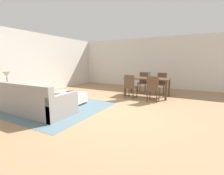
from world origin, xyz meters
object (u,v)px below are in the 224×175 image
(table_lamp, at_px, (7,75))
(book_on_ottoman, at_px, (71,91))
(side_table, at_px, (8,91))
(dining_table, at_px, (147,80))
(dining_chair_far_right, at_px, (161,82))
(vase_centerpiece, at_px, (149,75))
(dining_chair_near_left, at_px, (130,85))
(dining_chair_far_left, at_px, (143,81))
(dining_chair_near_right, at_px, (153,87))
(couch, at_px, (34,102))
(ottoman_table, at_px, (70,97))

(table_lamp, bearing_deg, book_on_ottoman, 36.66)
(side_table, xyz_separation_m, table_lamp, (0.00, 0.00, 0.54))
(book_on_ottoman, bearing_deg, dining_table, 48.23)
(dining_table, xyz_separation_m, dining_chair_far_right, (0.41, 0.82, -0.15))
(vase_centerpiece, bearing_deg, side_table, -136.92)
(dining_chair_near_left, height_order, dining_chair_far_right, same)
(table_lamp, xyz_separation_m, vase_centerpiece, (3.71, 3.47, -0.11))
(dining_chair_far_right, distance_m, book_on_ottoman, 3.96)
(dining_chair_near_left, xyz_separation_m, dining_chair_far_left, (0.02, 1.58, 0.00))
(dining_chair_far_left, bearing_deg, side_table, -126.93)
(dining_table, relative_size, dining_chair_near_right, 1.91)
(side_table, height_order, dining_chair_far_right, dining_chair_far_right)
(couch, height_order, table_lamp, table_lamp)
(ottoman_table, bearing_deg, table_lamp, -145.38)
(side_table, relative_size, dining_chair_near_right, 0.64)
(couch, height_order, dining_chair_near_right, dining_chair_near_right)
(dining_table, relative_size, vase_centerpiece, 7.06)
(couch, relative_size, table_lamp, 4.29)
(ottoman_table, distance_m, book_on_ottoman, 0.20)
(ottoman_table, height_order, dining_chair_far_left, dining_chair_far_left)
(dining_chair_far_left, bearing_deg, dining_chair_near_right, -62.39)
(dining_chair_near_right, xyz_separation_m, vase_centerpiece, (-0.36, 0.83, 0.36))
(couch, relative_size, dining_chair_far_left, 2.45)
(dining_chair_near_left, height_order, dining_chair_near_right, same)
(dining_chair_near_left, xyz_separation_m, dining_chair_far_right, (0.85, 1.59, 0.00))
(couch, distance_m, ottoman_table, 1.23)
(dining_chair_near_left, bearing_deg, dining_chair_near_right, -3.59)
(table_lamp, bearing_deg, dining_chair_near_left, 40.18)
(table_lamp, relative_size, dining_chair_far_right, 0.57)
(dining_chair_near_left, bearing_deg, dining_chair_far_left, 89.18)
(couch, distance_m, dining_table, 4.21)
(couch, distance_m, book_on_ottoman, 1.30)
(dining_chair_far_left, xyz_separation_m, book_on_ottoman, (-1.63, -3.09, -0.12))
(couch, xyz_separation_m, ottoman_table, (0.18, 1.21, -0.06))
(dining_chair_far_right, xyz_separation_m, vase_centerpiece, (-0.33, -0.82, 0.36))
(couch, xyz_separation_m, vase_centerpiece, (2.28, 3.57, 0.60))
(book_on_ottoman, bearing_deg, couch, -97.13)
(ottoman_table, relative_size, dining_table, 0.63)
(ottoman_table, height_order, dining_chair_far_right, dining_chair_far_right)
(ottoman_table, bearing_deg, dining_chair_near_right, 31.86)
(vase_centerpiece, bearing_deg, table_lamp, -136.92)
(dining_chair_near_right, distance_m, dining_chair_far_left, 1.85)
(dining_chair_near_left, bearing_deg, dining_chair_far_right, 61.94)
(couch, xyz_separation_m, dining_chair_near_left, (1.77, 2.80, 0.23))
(table_lamp, distance_m, vase_centerpiece, 5.08)
(couch, height_order, ottoman_table, couch)
(dining_chair_far_left, bearing_deg, dining_table, -62.92)
(couch, xyz_separation_m, table_lamp, (-1.42, 0.11, 0.71))
(couch, height_order, vase_centerpiece, vase_centerpiece)
(ottoman_table, height_order, table_lamp, table_lamp)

